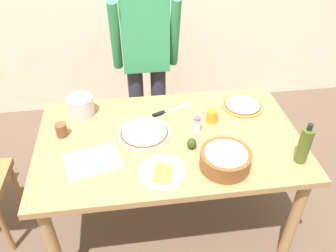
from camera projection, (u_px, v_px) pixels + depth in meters
name	position (u px, v px, depth m)	size (l,w,h in m)	color
ground	(169.00, 216.00, 2.58)	(8.00, 8.00, 0.00)	brown
dining_table	(169.00, 149.00, 2.17)	(1.60, 0.96, 0.76)	#A37A4C
person_cook	(146.00, 56.00, 2.59)	(0.49, 0.25, 1.62)	#2D2D38
pizza_raw_on_board	(144.00, 133.00, 2.13)	(0.34, 0.34, 0.02)	beige
pizza_cooked_on_tray	(243.00, 105.00, 2.37)	(0.28, 0.28, 0.02)	#C67A33
plate_with_slice	(163.00, 172.00, 1.87)	(0.26, 0.26, 0.02)	white
popcorn_bowl	(225.00, 158.00, 1.88)	(0.28, 0.28, 0.11)	brown
olive_oil_bottle	(304.00, 145.00, 1.88)	(0.07, 0.07, 0.26)	#47561E
steel_pot	(81.00, 106.00, 2.27)	(0.17, 0.17, 0.13)	#B7B7BC
cup_orange	(212.00, 116.00, 2.22)	(0.07, 0.07, 0.09)	orange
cup_small_brown	(61.00, 130.00, 2.10)	(0.07, 0.07, 0.09)	brown
salt_shaker	(197.00, 124.00, 2.13)	(0.04, 0.04, 0.11)	white
cutting_board_white	(93.00, 161.00, 1.94)	(0.30, 0.22, 0.01)	white
chef_knife	(167.00, 111.00, 2.32)	(0.28, 0.13, 0.02)	silver
avocado	(192.00, 143.00, 2.02)	(0.06, 0.06, 0.07)	#2D4219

